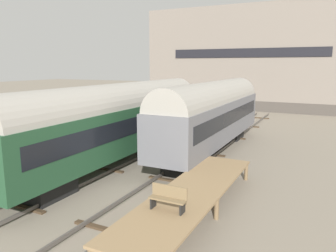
% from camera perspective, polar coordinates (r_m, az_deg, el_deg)
% --- Properties ---
extents(ground_plane, '(200.00, 200.00, 0.00)m').
position_cam_1_polar(ground_plane, '(18.24, -16.65, -9.99)').
color(ground_plane, slate).
extents(track_left, '(2.60, 60.00, 0.26)m').
position_cam_1_polar(track_left, '(21.32, -25.44, -7.19)').
color(track_left, '#4C4742').
rests_on(track_left, ground).
extents(track_middle, '(2.60, 60.00, 0.26)m').
position_cam_1_polar(track_middle, '(18.19, -16.68, -9.57)').
color(track_middle, '#4C4742').
rests_on(track_middle, ground).
extents(track_right, '(2.60, 60.00, 0.26)m').
position_cam_1_polar(track_right, '(15.68, -4.53, -12.45)').
color(track_right, '#4C4742').
rests_on(track_right, ground).
extents(train_car_grey, '(2.97, 15.65, 5.14)m').
position_cam_1_polar(train_car_grey, '(23.66, 7.67, 2.34)').
color(train_car_grey, black).
rests_on(train_car_grey, ground).
extents(train_car_green, '(3.02, 18.65, 5.16)m').
position_cam_1_polar(train_car_green, '(20.88, -8.69, 1.26)').
color(train_car_green, black).
rests_on(train_car_green, ground).
extents(station_platform, '(2.50, 10.78, 1.05)m').
position_cam_1_polar(station_platform, '(14.15, 4.16, -11.51)').
color(station_platform, '#8C704C').
rests_on(station_platform, ground).
extents(bench, '(1.40, 0.40, 0.91)m').
position_cam_1_polar(bench, '(12.19, 0.06, -12.30)').
color(bench, brown).
rests_on(bench, station_platform).
extents(warehouse_building, '(29.83, 13.18, 14.31)m').
position_cam_1_polar(warehouse_building, '(52.68, 15.04, 11.20)').
color(warehouse_building, '#46403A').
rests_on(warehouse_building, ground).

